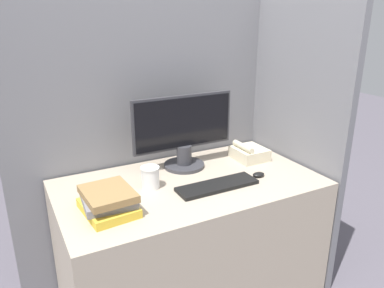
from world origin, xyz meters
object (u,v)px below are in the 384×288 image
object	(u,v)px
keyboard	(217,186)
coffee_cup	(150,178)
mouse	(258,175)
book_stack	(108,201)
monitor	(184,134)
desk_telephone	(249,153)

from	to	relation	value
keyboard	coffee_cup	distance (m)	0.35
mouse	book_stack	distance (m)	0.85
monitor	desk_telephone	xyz separation A→B (m)	(0.42, -0.08, -0.16)
mouse	desk_telephone	xyz separation A→B (m)	(0.11, 0.25, 0.03)
monitor	coffee_cup	size ratio (longest dim) A/B	5.29
monitor	mouse	world-z (taller)	monitor
monitor	mouse	distance (m)	0.48
mouse	desk_telephone	world-z (taller)	desk_telephone
keyboard	desk_telephone	xyz separation A→B (m)	(0.39, 0.25, 0.03)
desk_telephone	keyboard	bearing A→B (deg)	-146.69
coffee_cup	desk_telephone	xyz separation A→B (m)	(0.70, 0.10, -0.02)
coffee_cup	book_stack	world-z (taller)	coffee_cup
keyboard	desk_telephone	world-z (taller)	desk_telephone
keyboard	book_stack	distance (m)	0.58
keyboard	mouse	world-z (taller)	mouse
coffee_cup	book_stack	bearing A→B (deg)	-151.55
keyboard	mouse	bearing A→B (deg)	1.69
monitor	keyboard	xyz separation A→B (m)	(0.03, -0.33, -0.19)
keyboard	book_stack	xyz separation A→B (m)	(-0.58, 0.01, 0.04)
mouse	desk_telephone	size ratio (longest dim) A/B	0.35
mouse	coffee_cup	distance (m)	0.61
monitor	desk_telephone	size ratio (longest dim) A/B	3.09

